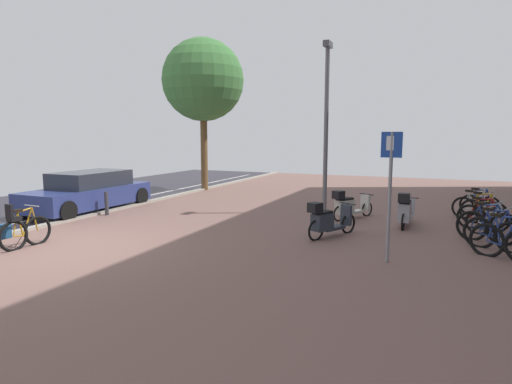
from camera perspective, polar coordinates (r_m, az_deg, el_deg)
ground at (r=9.57m, az=-18.49°, el=-8.31°), size 21.00×40.00×0.13m
bicycle_foreground at (r=11.02m, az=-28.94°, el=-4.59°), size 0.67×1.32×1.08m
bicycle_rack_00 at (r=10.15m, az=30.47°, el=-5.88°), size 1.32×0.69×1.01m
bicycle_rack_01 at (r=10.86m, az=29.53°, el=-4.99°), size 1.32×0.64×1.01m
bicycle_rack_02 at (r=11.57m, az=28.63°, el=-4.18°), size 1.36×0.60×1.02m
bicycle_rack_03 at (r=12.33m, az=29.07°, el=-3.68°), size 1.19×0.58×0.93m
bicycle_rack_04 at (r=13.04m, az=28.23°, el=-3.01°), size 1.31×0.49×0.95m
bicycle_rack_05 at (r=13.78m, az=28.26°, el=-2.42°), size 1.26×0.71×1.00m
bicycle_rack_06 at (r=14.50m, az=27.36°, el=-1.95°), size 1.30×0.53×0.96m
bicycle_rack_07 at (r=15.25m, az=27.90°, el=-1.57°), size 1.20×0.56×0.94m
scooter_near at (r=12.45m, az=19.48°, el=-2.42°), size 0.52×1.81×1.03m
scooter_mid at (r=13.14m, az=12.32°, el=-1.81°), size 1.07×1.59×0.94m
scooter_far at (r=10.70m, az=9.58°, el=-3.81°), size 0.99×1.62×0.96m
parked_car_near at (r=15.48m, az=-21.61°, el=0.03°), size 1.94×4.42×1.32m
parking_sign at (r=8.75m, az=17.61°, el=1.15°), size 0.40×0.07×2.61m
lamp_post at (r=14.00m, az=9.44°, el=9.64°), size 0.20×0.52×5.46m
street_tree at (r=19.92m, az=-7.15°, el=14.68°), size 3.70×3.70×6.86m
bollard_far at (r=14.35m, az=-19.48°, el=-1.46°), size 0.12×0.12×0.75m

